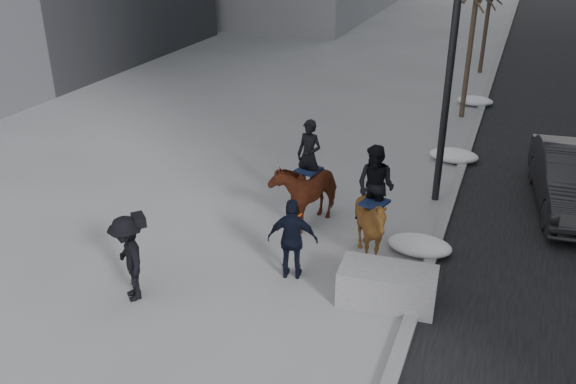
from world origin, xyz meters
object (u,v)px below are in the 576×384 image
at_px(planter, 387,286).
at_px(mounted_right, 372,217).
at_px(car_near, 574,180).
at_px(mounted_left, 307,186).

bearing_deg(planter, mounted_right, 116.21).
relative_size(planter, car_near, 0.39).
distance_m(car_near, mounted_left, 6.73).
height_order(mounted_left, mounted_right, mounted_right).
bearing_deg(car_near, mounted_right, -140.79).
distance_m(mounted_left, mounted_right, 2.25).
bearing_deg(mounted_right, car_near, 46.32).
xyz_separation_m(planter, mounted_left, (-2.58, 2.61, 0.57)).
bearing_deg(car_near, planter, -128.06).
distance_m(planter, car_near, 6.64).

